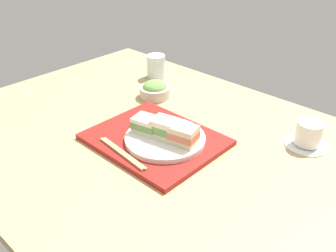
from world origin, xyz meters
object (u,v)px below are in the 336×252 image
at_px(sandwich_plate, 165,139).
at_px(sandwich_near, 146,124).
at_px(drinking_glass, 156,66).
at_px(sandwich_far, 185,134).
at_px(chopsticks_pair, 123,154).
at_px(sandwich_middle, 165,128).
at_px(salad_bowl, 155,90).
at_px(coffee_cup, 308,135).

relative_size(sandwich_plate, sandwich_near, 2.62).
bearing_deg(drinking_glass, sandwich_far, -36.75).
relative_size(sandwich_plate, chopsticks_pair, 1.18).
xyz_separation_m(sandwich_near, sandwich_far, (0.12, 0.03, 0.00)).
distance_m(sandwich_middle, drinking_glass, 0.51).
relative_size(sandwich_far, drinking_glass, 0.92).
bearing_deg(sandwich_plate, salad_bowl, 140.22).
bearing_deg(drinking_glass, chopsticks_pair, -54.07).
xyz_separation_m(sandwich_near, sandwich_middle, (0.06, 0.02, 0.01)).
xyz_separation_m(sandwich_middle, chopsticks_pair, (-0.04, -0.13, -0.04)).
xyz_separation_m(sandwich_near, salad_bowl, (-0.19, 0.23, -0.03)).
bearing_deg(sandwich_far, sandwich_near, -165.62).
bearing_deg(salad_bowl, sandwich_far, -31.84).
distance_m(sandwich_plate, sandwich_near, 0.07).
relative_size(sandwich_middle, coffee_cup, 0.71).
relative_size(chopsticks_pair, coffee_cup, 1.57).
xyz_separation_m(salad_bowl, chopsticks_pair, (0.22, -0.34, -0.01)).
distance_m(coffee_cup, drinking_glass, 0.68).
bearing_deg(sandwich_plate, coffee_cup, 43.54).
bearing_deg(sandwich_far, chopsticks_pair, -123.62).
height_order(sandwich_plate, coffee_cup, coffee_cup).
height_order(sandwich_near, salad_bowl, sandwich_near).
distance_m(sandwich_near, coffee_cup, 0.47).
distance_m(sandwich_far, drinking_glass, 0.55).
distance_m(sandwich_plate, chopsticks_pair, 0.13).
xyz_separation_m(sandwich_middle, coffee_cup, (0.30, 0.28, -0.02)).
bearing_deg(drinking_glass, coffee_cup, -5.10).
height_order(sandwich_near, drinking_glass, drinking_glass).
distance_m(sandwich_far, coffee_cup, 0.36).
bearing_deg(sandwich_middle, sandwich_near, -165.62).
bearing_deg(sandwich_plate, chopsticks_pair, -105.45).
relative_size(sandwich_middle, sandwich_far, 1.04).
relative_size(sandwich_plate, drinking_glass, 2.50).
relative_size(sandwich_near, sandwich_middle, 1.00).
xyz_separation_m(sandwich_near, chopsticks_pair, (0.02, -0.11, -0.03)).
bearing_deg(sandwich_middle, sandwich_far, 14.38).
bearing_deg(salad_bowl, chopsticks_pair, -57.53).
bearing_deg(sandwich_far, coffee_cup, 48.43).
bearing_deg(coffee_cup, sandwich_near, -140.21).
xyz_separation_m(salad_bowl, drinking_glass, (-0.13, 0.13, 0.02)).
height_order(sandwich_near, chopsticks_pair, sandwich_near).
bearing_deg(drinking_glass, sandwich_plate, -42.22).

